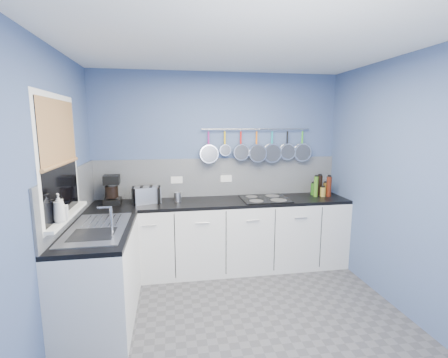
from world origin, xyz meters
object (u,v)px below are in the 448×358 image
object	(u,v)px
soap_bottle_a	(59,208)
paper_towel	(113,193)
soap_bottle_b	(63,209)
canister	(177,197)
coffee_maker	(112,190)
toaster	(147,195)
hob	(265,199)

from	to	relation	value
soap_bottle_a	paper_towel	world-z (taller)	soap_bottle_a
soap_bottle_b	canister	world-z (taller)	soap_bottle_b
coffee_maker	toaster	size ratio (longest dim) A/B	1.12
canister	hob	bearing A→B (deg)	-3.02
paper_towel	hob	bearing A→B (deg)	-3.34
coffee_maker	canister	distance (m)	0.78
soap_bottle_a	hob	distance (m)	2.38
coffee_maker	canister	bearing A→B (deg)	-3.98
soap_bottle_b	toaster	bearing A→B (deg)	60.67
soap_bottle_b	soap_bottle_a	bearing A→B (deg)	-90.00
soap_bottle_a	hob	world-z (taller)	soap_bottle_a
hob	canister	bearing A→B (deg)	176.98
toaster	hob	distance (m)	1.47
canister	hob	distance (m)	1.10
soap_bottle_a	coffee_maker	bearing A→B (deg)	80.14
canister	hob	world-z (taller)	canister
soap_bottle_a	coffee_maker	world-z (taller)	soap_bottle_a
paper_towel	coffee_maker	world-z (taller)	coffee_maker
coffee_maker	toaster	world-z (taller)	coffee_maker
soap_bottle_a	paper_towel	size ratio (longest dim) A/B	0.92
soap_bottle_b	toaster	size ratio (longest dim) A/B	0.56
soap_bottle_b	canister	distance (m)	1.48
soap_bottle_a	paper_towel	bearing A→B (deg)	80.24
soap_bottle_a	hob	xyz separation A→B (m)	(2.08, 1.13, -0.26)
hob	toaster	bearing A→B (deg)	178.21
soap_bottle_a	coffee_maker	xyz separation A→B (m)	(0.21, 1.20, -0.10)
coffee_maker	hob	xyz separation A→B (m)	(1.87, -0.07, -0.17)
paper_towel	toaster	world-z (taller)	paper_towel
soap_bottle_a	toaster	bearing A→B (deg)	62.56
soap_bottle_b	coffee_maker	size ratio (longest dim) A/B	0.50
paper_towel	toaster	bearing A→B (deg)	-9.00
soap_bottle_a	coffee_maker	distance (m)	1.22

